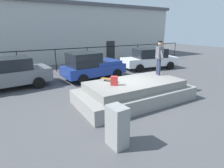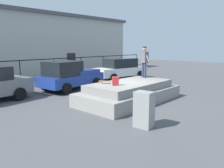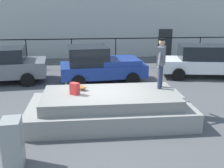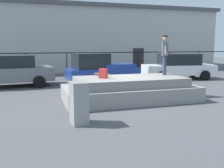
% 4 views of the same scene
% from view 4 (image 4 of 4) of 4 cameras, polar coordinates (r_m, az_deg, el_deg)
% --- Properties ---
extents(ground_plane, '(60.00, 60.00, 0.00)m').
position_cam_4_polar(ground_plane, '(10.55, 2.38, -3.49)').
color(ground_plane, '#4C4C4F').
extents(concrete_ledge, '(5.36, 2.66, 0.95)m').
position_cam_4_polar(concrete_ledge, '(10.35, 4.06, -1.29)').
color(concrete_ledge, gray).
rests_on(concrete_ledge, ground_plane).
extents(skateboarder, '(0.49, 0.97, 1.71)m').
position_cam_4_polar(skateboarder, '(11.30, 11.93, 7.12)').
color(skateboarder, '#2D334C').
rests_on(skateboarder, concrete_ledge).
extents(skateboard, '(0.58, 0.76, 0.12)m').
position_cam_4_polar(skateboard, '(10.48, -2.38, 2.27)').
color(skateboard, brown).
rests_on(skateboard, concrete_ledge).
extents(backpack, '(0.34, 0.33, 0.39)m').
position_cam_4_polar(backpack, '(9.85, -2.02, 2.39)').
color(backpack, red).
rests_on(backpack, concrete_ledge).
extents(car_grey_sedan_near, '(4.62, 2.54, 1.71)m').
position_cam_4_polar(car_grey_sedan_near, '(14.72, -22.10, 2.81)').
color(car_grey_sedan_near, slate).
rests_on(car_grey_sedan_near, ground_plane).
extents(car_blue_pickup_mid, '(4.27, 2.40, 1.80)m').
position_cam_4_polar(car_blue_pickup_mid, '(14.66, -2.76, 3.48)').
color(car_blue_pickup_mid, navy).
rests_on(car_blue_pickup_mid, ground_plane).
extents(car_white_sedan_far, '(4.87, 2.51, 1.68)m').
position_cam_4_polar(car_white_sedan_far, '(17.36, 14.87, 3.92)').
color(car_white_sedan_far, white).
rests_on(car_white_sedan_far, ground_plane).
extents(utility_box, '(0.49, 0.64, 1.22)m').
position_cam_4_polar(utility_box, '(7.26, -7.53, -4.31)').
color(utility_box, gray).
rests_on(utility_box, ground_plane).
extents(fence_row, '(24.06, 0.06, 1.77)m').
position_cam_4_polar(fence_row, '(17.92, -6.01, 5.68)').
color(fence_row, black).
rests_on(fence_row, ground_plane).
extents(warehouse_building, '(27.01, 9.27, 5.70)m').
position_cam_4_polar(warehouse_building, '(25.19, -9.37, 10.08)').
color(warehouse_building, '#B2B2AD').
rests_on(warehouse_building, ground_plane).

